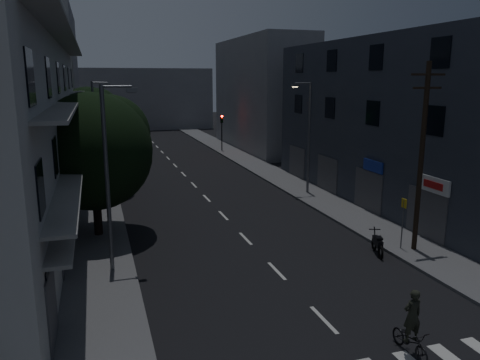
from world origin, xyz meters
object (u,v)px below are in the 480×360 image
bus_stop_sign (403,214)px  cyclist (411,333)px  utility_pole (422,154)px  motorcycle (377,245)px

bus_stop_sign → cyclist: size_ratio=1.18×
utility_pole → motorcycle: utility_pole is taller
bus_stop_sign → motorcycle: 1.94m
utility_pole → motorcycle: (-1.90, 0.28, -4.39)m
utility_pole → motorcycle: bearing=171.8°
bus_stop_sign → motorcycle: (-1.34, 0.01, -1.41)m
bus_stop_sign → motorcycle: bearing=179.6°
motorcycle → cyclist: bearing=-98.4°
utility_pole → bus_stop_sign: 3.04m
motorcycle → cyclist: (-3.87, -7.65, 0.24)m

